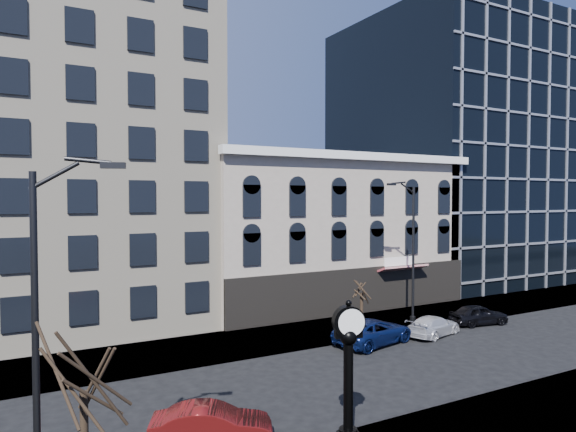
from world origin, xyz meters
TOP-DOWN VIEW (x-y plane):
  - ground at (0.00, 0.00)m, footprint 160.00×160.00m
  - sidewalk_far at (0.00, 8.00)m, footprint 160.00×6.00m
  - cream_tower at (-6.11, 18.88)m, footprint 15.90×15.40m
  - victorian_row at (12.00, 15.89)m, footprint 22.60×11.19m
  - glass_office at (32.00, 20.91)m, footprint 20.00×20.15m
  - street_clock at (-1.22, -6.22)m, footprint 1.20×1.20m
  - street_lamp_near at (-10.40, -6.91)m, footprint 2.53×1.05m
  - street_lamp_far at (12.88, 6.69)m, footprint 2.64×0.55m
  - bare_tree_near at (-10.11, -7.59)m, footprint 3.89×3.89m
  - bare_tree_far at (9.67, 7.39)m, footprint 2.20×2.20m
  - car_near_b at (-5.27, -3.41)m, footprint 4.66×3.18m
  - car_far_a at (8.05, 4.05)m, footprint 5.98×3.70m
  - car_far_b at (12.68, 3.65)m, footprint 4.79×2.94m
  - car_far_c at (17.60, 4.25)m, footprint 4.46×2.44m

SIDE VIEW (x-z plane):
  - ground at x=0.00m, z-range 0.00..0.00m
  - sidewalk_far at x=0.00m, z-range 0.00..0.12m
  - car_far_b at x=12.68m, z-range 0.00..1.30m
  - car_far_c at x=17.60m, z-range 0.00..1.44m
  - car_near_b at x=-5.27m, z-range 0.00..1.45m
  - car_far_a at x=8.05m, z-range 0.00..1.55m
  - street_clock at x=-1.22m, z-range -0.13..5.17m
  - bare_tree_far at x=9.67m, z-range 1.07..4.85m
  - bare_tree_near at x=-10.11m, z-range 1.83..8.50m
  - victorian_row at x=12.00m, z-range -0.25..12.25m
  - street_lamp_near at x=-10.40m, z-range 2.69..12.78m
  - street_lamp_far at x=12.88m, z-range 2.72..12.94m
  - glass_office at x=32.00m, z-range 0.00..28.00m
  - cream_tower at x=-6.11m, z-range -1.93..40.57m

